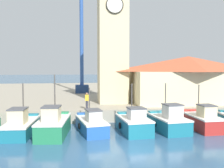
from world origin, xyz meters
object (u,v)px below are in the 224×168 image
warehouse_right (188,79)px  port_crane_near (81,37)px  fishing_boat_left_outer (21,125)px  fishing_boat_left_inner (54,125)px  fishing_boat_center (134,123)px  dock_worker_near_tower (87,101)px  fishing_boat_mid_right (168,121)px  fishing_boat_right_inner (202,120)px  clock_tower (113,31)px  fishing_boat_mid_left (91,124)px

warehouse_right → port_crane_near: size_ratio=0.59×
fishing_boat_left_outer → fishing_boat_left_inner: bearing=-14.7°
fishing_boat_left_inner → warehouse_right: (14.24, 7.96, 3.02)m
warehouse_right → fishing_boat_center: bearing=-135.3°
dock_worker_near_tower → fishing_boat_mid_right: bearing=-33.8°
fishing_boat_left_outer → fishing_boat_right_inner: bearing=-0.8°
clock_tower → fishing_boat_left_inner: bearing=-122.4°
fishing_boat_right_inner → fishing_boat_center: bearing=-176.1°
fishing_boat_left_inner → fishing_boat_mid_left: (2.90, 0.67, -0.15)m
fishing_boat_mid_left → fishing_boat_center: 3.40m
warehouse_right → fishing_boat_mid_left: bearing=-147.3°
fishing_boat_mid_right → fishing_boat_right_inner: size_ratio=0.99×
fishing_boat_left_outer → warehouse_right: bearing=23.6°
fishing_boat_right_inner → clock_tower: (-6.39, 8.69, 8.46)m
fishing_boat_center → clock_tower: (-0.44, 9.09, 8.46)m
fishing_boat_center → clock_tower: size_ratio=0.26×
fishing_boat_right_inner → clock_tower: bearing=126.3°
warehouse_right → port_crane_near: (-11.77, 12.64, 5.97)m
fishing_boat_right_inner → fishing_boat_mid_left: bearing=178.7°
port_crane_near → fishing_boat_right_inner: bearing=-64.2°
fishing_boat_center → port_crane_near: size_ratio=0.20×
fishing_boat_mid_right → dock_worker_near_tower: bearing=146.2°
warehouse_right → fishing_boat_left_outer: bearing=-156.4°
fishing_boat_mid_right → clock_tower: (-3.38, 8.91, 8.44)m
fishing_boat_left_outer → fishing_boat_mid_left: size_ratio=1.04×
fishing_boat_left_inner → fishing_boat_mid_left: bearing=13.1°
fishing_boat_mid_left → dock_worker_near_tower: size_ratio=3.12×
fishing_boat_left_inner → fishing_boat_mid_right: size_ratio=1.10×
clock_tower → port_crane_near: port_crane_near is taller
dock_worker_near_tower → fishing_boat_center: bearing=-52.0°
fishing_boat_center → fishing_boat_right_inner: 5.96m
clock_tower → dock_worker_near_tower: (-3.09, -4.58, -7.19)m
fishing_boat_center → fishing_boat_left_outer: bearing=176.1°
fishing_boat_left_inner → dock_worker_near_tower: size_ratio=3.11×
clock_tower → fishing_boat_left_outer: bearing=-134.4°
fishing_boat_left_inner → fishing_boat_mid_left: 2.98m
port_crane_near → fishing_boat_mid_right: bearing=-71.8°
fishing_boat_left_inner → port_crane_near: size_ratio=0.23×
fishing_boat_left_inner → fishing_boat_mid_right: fishing_boat_left_inner is taller
fishing_boat_left_inner → fishing_boat_center: size_ratio=1.17×
fishing_boat_left_inner → port_crane_near: bearing=83.2°
fishing_boat_mid_right → warehouse_right: warehouse_right is taller
fishing_boat_center → warehouse_right: size_ratio=0.33×
fishing_boat_mid_left → clock_tower: (2.90, 8.48, 8.54)m
fishing_boat_left_outer → fishing_boat_mid_left: bearing=0.2°
fishing_boat_mid_left → clock_tower: bearing=71.1°
fishing_boat_mid_right → warehouse_right: bearing=56.8°
dock_worker_near_tower → fishing_boat_mid_left: bearing=-87.3°
clock_tower → port_crane_near: bearing=106.2°
fishing_boat_mid_right → port_crane_near: port_crane_near is taller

